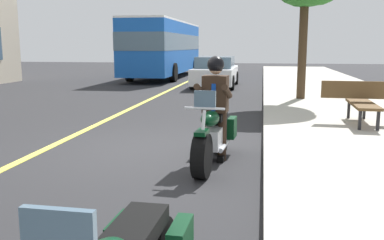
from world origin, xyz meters
TOP-DOWN VIEW (x-y plane):
  - ground_plane at (0.00, 0.00)m, footprint 80.00×80.00m
  - lane_center_stripe at (0.00, -2.00)m, footprint 60.00×0.16m
  - motorcycle_main at (0.66, 1.18)m, footprint 2.22×0.69m
  - rider_main at (0.47, 1.19)m, footprint 0.65×0.58m
  - bus_far at (-18.09, -3.90)m, footprint 11.05×2.70m
  - car_dark at (-12.50, -0.21)m, footprint 4.60×1.92m
  - bench_sidewalk at (-2.72, 4.20)m, footprint 1.82×1.80m

SIDE VIEW (x-z plane):
  - ground_plane at x=0.00m, z-range 0.00..0.00m
  - lane_center_stripe at x=0.00m, z-range 0.00..0.01m
  - motorcycle_main at x=0.66m, z-range -0.18..1.08m
  - car_dark at x=-12.50m, z-range -0.01..1.39m
  - bench_sidewalk at x=-2.72m, z-range 0.24..1.19m
  - rider_main at x=0.47m, z-range 0.17..1.91m
  - bus_far at x=-18.09m, z-range 0.22..3.52m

